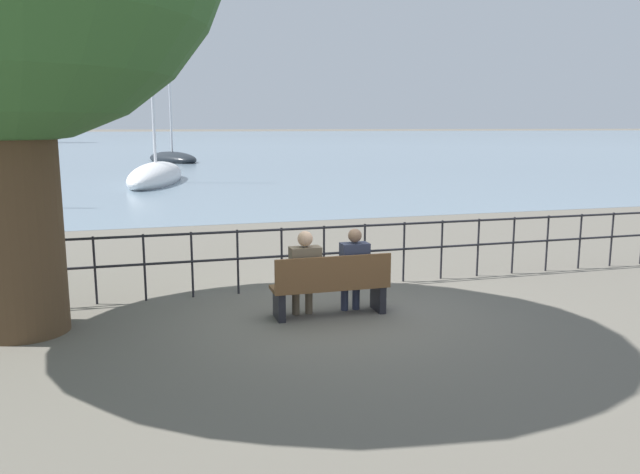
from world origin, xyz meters
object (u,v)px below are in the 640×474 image
(seated_person_right, at_px, (354,267))
(sailboat_2, at_px, (156,177))
(seated_person_left, at_px, (305,270))
(park_bench, at_px, (331,287))
(sailboat_0, at_px, (172,158))

(seated_person_right, xyz_separation_m, sailboat_2, (-2.12, 22.53, -0.38))
(seated_person_left, bearing_deg, seated_person_right, 0.11)
(park_bench, xyz_separation_m, seated_person_right, (0.37, 0.08, 0.25))
(seated_person_left, distance_m, sailboat_0, 40.70)
(park_bench, distance_m, sailboat_2, 22.68)
(seated_person_left, distance_m, sailboat_2, 22.58)
(sailboat_0, height_order, sailboat_2, sailboat_2)
(seated_person_right, relative_size, sailboat_2, 0.14)
(seated_person_right, xyz_separation_m, sailboat_0, (-0.40, 40.69, -0.44))
(park_bench, bearing_deg, sailboat_0, 90.04)
(park_bench, height_order, seated_person_right, seated_person_right)
(seated_person_left, xyz_separation_m, sailboat_2, (-1.39, 22.53, -0.38))
(seated_person_right, bearing_deg, sailboat_2, 95.38)
(park_bench, relative_size, sailboat_0, 0.23)
(park_bench, relative_size, seated_person_left, 1.36)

